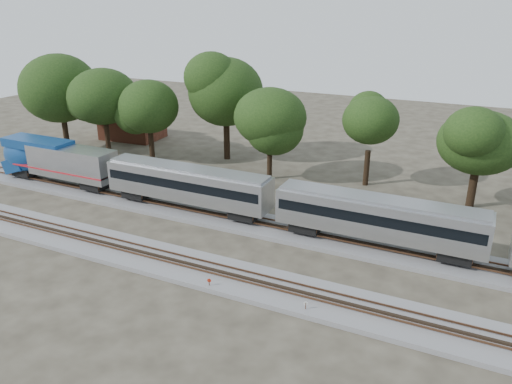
% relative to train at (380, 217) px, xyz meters
% --- Properties ---
extents(ground, '(160.00, 160.00, 0.00)m').
position_rel_train_xyz_m(ground, '(-13.89, -6.00, -3.33)').
color(ground, '#383328').
rests_on(ground, ground).
extents(track_far, '(160.00, 5.00, 0.73)m').
position_rel_train_xyz_m(track_far, '(-13.89, 0.00, -3.12)').
color(track_far, slate).
rests_on(track_far, ground).
extents(track_near, '(160.00, 5.00, 0.73)m').
position_rel_train_xyz_m(track_near, '(-13.89, -10.00, -3.12)').
color(track_near, slate).
rests_on(track_near, ground).
extents(train, '(94.75, 3.27, 4.82)m').
position_rel_train_xyz_m(train, '(0.00, 0.00, 0.00)').
color(train, '#B4B7BC').
rests_on(train, ground).
extents(switch_stand_red, '(0.31, 0.10, 1.00)m').
position_rel_train_xyz_m(switch_stand_red, '(-10.24, -12.06, -2.69)').
color(switch_stand_red, '#512D19').
rests_on(switch_stand_red, ground).
extents(switch_stand_white, '(0.31, 0.15, 1.01)m').
position_rel_train_xyz_m(switch_stand_white, '(-2.46, -11.81, -2.68)').
color(switch_stand_white, '#512D19').
rests_on(switch_stand_white, ground).
extents(switch_lever, '(0.55, 0.40, 0.30)m').
position_rel_train_xyz_m(switch_lever, '(-6.39, -11.96, -3.18)').
color(switch_lever, '#512D19').
rests_on(switch_lever, ground).
extents(brick_building, '(9.56, 7.06, 4.39)m').
position_rel_train_xyz_m(brick_building, '(-44.39, 21.76, -1.12)').
color(brick_building, brown).
rests_on(brick_building, ground).
extents(tree_0, '(9.30, 9.30, 13.11)m').
position_rel_train_xyz_m(tree_0, '(-48.70, 11.92, 5.81)').
color(tree_0, black).
rests_on(tree_0, ground).
extents(tree_1, '(8.72, 8.72, 12.29)m').
position_rel_train_xyz_m(tree_1, '(-40.97, 12.06, 5.23)').
color(tree_1, black).
rests_on(tree_1, ground).
extents(tree_2, '(7.77, 7.77, 10.96)m').
position_rel_train_xyz_m(tree_2, '(-34.02, 12.88, 4.30)').
color(tree_2, black).
rests_on(tree_2, ground).
extents(tree_3, '(9.52, 9.52, 13.42)m').
position_rel_train_xyz_m(tree_3, '(-25.33, 18.48, 6.02)').
color(tree_3, black).
rests_on(tree_3, ground).
extents(tree_4, '(7.98, 7.98, 11.25)m').
position_rel_train_xyz_m(tree_4, '(-16.49, 13.32, 4.51)').
color(tree_4, black).
rests_on(tree_4, ground).
extents(tree_5, '(8.10, 8.10, 11.41)m').
position_rel_train_xyz_m(tree_5, '(-5.12, 16.35, 4.62)').
color(tree_5, black).
rests_on(tree_5, ground).
extents(tree_6, '(7.33, 7.33, 10.33)m').
position_rel_train_xyz_m(tree_6, '(6.76, 14.29, 3.86)').
color(tree_6, black).
rests_on(tree_6, ground).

